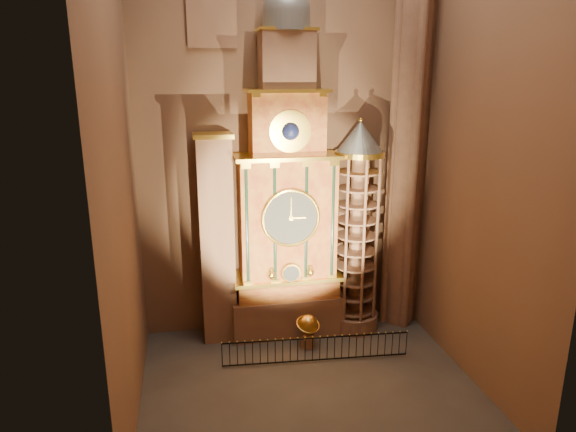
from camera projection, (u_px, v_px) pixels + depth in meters
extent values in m
plane|color=#383330|center=(309.00, 385.00, 21.82)|extent=(14.00, 14.00, 0.00)
plane|color=#886049|center=(282.00, 112.00, 24.53)|extent=(22.00, 0.00, 22.00)
plane|color=#886049|center=(114.00, 128.00, 17.53)|extent=(0.00, 22.00, 22.00)
plane|color=#886049|center=(485.00, 121.00, 20.20)|extent=(0.00, 22.00, 22.00)
cube|color=#8C634C|center=(287.00, 312.00, 26.27)|extent=(5.60, 2.20, 2.00)
cube|color=maroon|center=(287.00, 285.00, 25.87)|extent=(5.00, 2.00, 1.00)
cube|color=yellow|center=(287.00, 275.00, 25.68)|extent=(5.40, 2.30, 0.18)
cube|color=maroon|center=(286.00, 218.00, 24.93)|extent=(4.60, 2.00, 6.00)
cylinder|color=black|center=(247.00, 226.00, 23.73)|extent=(0.32, 0.32, 5.60)
cylinder|color=black|center=(274.00, 224.00, 23.98)|extent=(0.32, 0.32, 5.60)
cylinder|color=black|center=(306.00, 222.00, 24.26)|extent=(0.32, 0.32, 5.60)
cylinder|color=black|center=(332.00, 221.00, 24.51)|extent=(0.32, 0.32, 5.60)
cube|color=yellow|center=(287.00, 156.00, 24.06)|extent=(5.00, 2.25, 0.18)
cylinder|color=#2D3033|center=(291.00, 218.00, 23.90)|extent=(2.60, 0.12, 2.60)
torus|color=yellow|center=(291.00, 218.00, 23.85)|extent=(2.80, 0.16, 2.80)
cylinder|color=yellow|center=(291.00, 273.00, 24.48)|extent=(0.90, 0.10, 0.90)
sphere|color=yellow|center=(272.00, 275.00, 24.36)|extent=(0.36, 0.36, 0.36)
sphere|color=yellow|center=(310.00, 272.00, 24.72)|extent=(0.36, 0.36, 0.36)
cube|color=maroon|center=(286.00, 125.00, 23.72)|extent=(3.40, 1.80, 3.00)
sphere|color=#0B113B|center=(290.00, 131.00, 22.91)|extent=(0.80, 0.80, 0.80)
cube|color=yellow|center=(287.00, 91.00, 23.26)|extent=(3.80, 2.00, 0.15)
cube|color=#8C634C|center=(286.00, 62.00, 22.97)|extent=(2.40, 1.60, 2.60)
sphere|color=slate|center=(286.00, 12.00, 22.40)|extent=(2.10, 2.10, 2.10)
cube|color=#8C634C|center=(217.00, 242.00, 24.55)|extent=(1.60, 1.40, 10.00)
cube|color=yellow|center=(219.00, 284.00, 24.69)|extent=(1.35, 0.10, 2.10)
cube|color=#471E13|center=(219.00, 285.00, 24.64)|extent=(1.05, 0.04, 1.75)
cube|color=yellow|center=(217.00, 233.00, 23.99)|extent=(1.35, 0.10, 2.10)
cube|color=#471E13|center=(217.00, 233.00, 23.94)|extent=(1.05, 0.04, 1.75)
cube|color=yellow|center=(215.00, 178.00, 23.29)|extent=(1.35, 0.10, 2.10)
cube|color=#471E13|center=(215.00, 179.00, 23.24)|extent=(1.05, 0.04, 1.75)
cube|color=yellow|center=(213.00, 135.00, 23.18)|extent=(1.80, 1.60, 0.20)
cylinder|color=#8C634C|center=(353.00, 319.00, 26.82)|extent=(2.50, 2.50, 0.80)
cylinder|color=#8C634C|center=(356.00, 237.00, 25.61)|extent=(0.70, 0.70, 8.20)
cylinder|color=yellow|center=(359.00, 154.00, 24.48)|extent=(2.40, 2.40, 0.25)
cone|color=slate|center=(360.00, 137.00, 24.26)|extent=(2.30, 2.30, 1.50)
sphere|color=yellow|center=(361.00, 120.00, 24.05)|extent=(0.20, 0.20, 0.20)
cylinder|color=#8C634C|center=(410.00, 112.00, 24.75)|extent=(1.60, 1.60, 22.00)
cylinder|color=#8C634C|center=(426.00, 112.00, 24.90)|extent=(0.44, 0.44, 22.00)
cylinder|color=#8C634C|center=(395.00, 112.00, 24.59)|extent=(0.44, 0.44, 22.00)
cylinder|color=#8C634C|center=(403.00, 111.00, 25.50)|extent=(0.44, 0.44, 22.00)
cylinder|color=#8C634C|center=(417.00, 113.00, 23.99)|extent=(0.44, 0.44, 22.00)
cylinder|color=#8C634C|center=(308.00, 340.00, 24.80)|extent=(0.63, 0.63, 0.73)
sphere|color=gold|center=(308.00, 324.00, 24.58)|extent=(0.94, 0.94, 0.94)
torus|color=gold|center=(308.00, 324.00, 24.58)|extent=(1.44, 1.40, 0.51)
cube|color=black|center=(316.00, 338.00, 23.26)|extent=(8.53, 0.69, 0.05)
cube|color=black|center=(316.00, 360.00, 23.56)|extent=(8.53, 0.69, 0.05)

